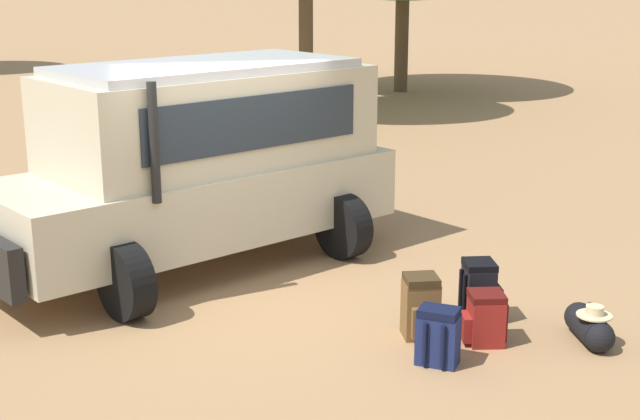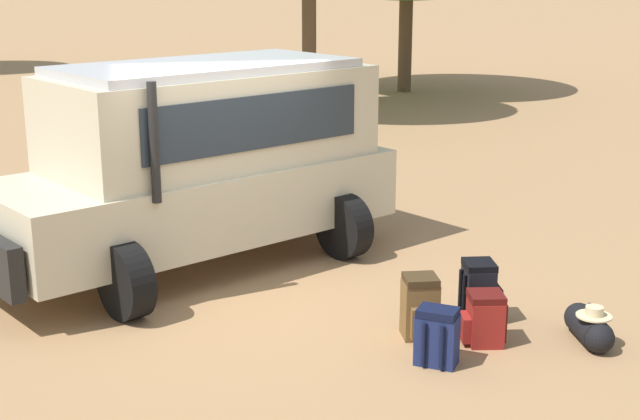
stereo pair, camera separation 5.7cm
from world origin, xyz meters
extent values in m
plane|color=#9E754C|center=(0.00, 0.00, 0.00)|extent=(320.00, 320.00, 0.00)
cube|color=beige|center=(-0.38, 1.14, 0.82)|extent=(5.21, 4.00, 0.84)
cube|color=beige|center=(-0.16, 1.26, 1.79)|extent=(4.21, 3.39, 1.10)
cube|color=#232D38|center=(-1.50, 0.53, 1.74)|extent=(0.79, 1.40, 0.77)
cube|color=#232D38|center=(0.27, 0.46, 1.84)|extent=(2.60, 1.43, 0.60)
cube|color=#232D38|center=(-0.59, 2.05, 1.84)|extent=(2.60, 1.43, 0.60)
cube|color=#B7B7B7|center=(-0.20, 1.23, 2.39)|extent=(3.83, 3.14, 0.10)
cylinder|color=black|center=(-0.88, -0.24, 1.79)|extent=(0.10, 0.10, 1.25)
cylinder|color=black|center=(-1.25, -0.44, 0.40)|extent=(0.63, 0.84, 0.80)
cylinder|color=black|center=(-2.17, 1.27, 0.40)|extent=(0.63, 0.84, 0.80)
cylinder|color=black|center=(1.42, 1.01, 0.40)|extent=(0.63, 0.84, 0.80)
cylinder|color=black|center=(0.50, 2.71, 0.40)|extent=(0.63, 0.84, 0.80)
cylinder|color=black|center=(1.90, 2.37, 0.97)|extent=(0.54, 0.75, 0.74)
cube|color=maroon|center=(2.11, -1.84, 0.22)|extent=(0.37, 0.40, 0.45)
cube|color=maroon|center=(1.92, -1.81, 0.17)|extent=(0.12, 0.27, 0.25)
cube|color=#4D100E|center=(2.11, -1.84, 0.48)|extent=(0.38, 0.38, 0.07)
cylinder|color=#4D100E|center=(2.27, -1.95, 0.22)|extent=(0.04, 0.04, 0.38)
cylinder|color=#4D100E|center=(2.30, -1.79, 0.22)|extent=(0.04, 0.04, 0.38)
cube|color=black|center=(2.26, -1.30, 0.29)|extent=(0.34, 0.40, 0.57)
cube|color=black|center=(2.44, -1.33, 0.21)|extent=(0.12, 0.28, 0.32)
cube|color=black|center=(2.26, -1.30, 0.60)|extent=(0.35, 0.39, 0.07)
cylinder|color=black|center=(2.11, -1.19, 0.29)|extent=(0.04, 0.04, 0.49)
cylinder|color=black|center=(2.09, -1.36, 0.29)|extent=(0.04, 0.04, 0.49)
cube|color=navy|center=(1.50, -2.19, 0.24)|extent=(0.44, 0.41, 0.48)
cube|color=navy|center=(1.59, -2.06, 0.18)|extent=(0.27, 0.23, 0.26)
cube|color=black|center=(1.50, -2.19, 0.51)|extent=(0.43, 0.41, 0.07)
cylinder|color=black|center=(1.35, -2.26, 0.24)|extent=(0.04, 0.04, 0.41)
cylinder|color=black|center=(1.49, -2.35, 0.24)|extent=(0.04, 0.04, 0.41)
cube|color=brown|center=(1.55, -1.55, 0.28)|extent=(0.37, 0.34, 0.56)
cube|color=brown|center=(1.53, -1.74, 0.21)|extent=(0.26, 0.11, 0.31)
cube|color=#3A2A16|center=(1.55, -1.55, 0.59)|extent=(0.35, 0.35, 0.07)
cylinder|color=#3A2A16|center=(1.64, -1.39, 0.28)|extent=(0.04, 0.04, 0.48)
cylinder|color=#3A2A16|center=(1.49, -1.37, 0.28)|extent=(0.04, 0.04, 0.48)
cylinder|color=black|center=(3.11, -2.03, 0.15)|extent=(0.36, 0.55, 0.30)
sphere|color=black|center=(3.07, -2.29, 0.15)|extent=(0.29, 0.29, 0.29)
sphere|color=black|center=(3.14, -1.77, 0.15)|extent=(0.29, 0.29, 0.29)
torus|color=black|center=(3.11, -2.03, 0.32)|extent=(0.05, 0.17, 0.16)
cylinder|color=beige|center=(3.10, -2.13, 0.31)|extent=(0.34, 0.34, 0.02)
cylinder|color=beige|center=(3.10, -2.13, 0.36)|extent=(0.17, 0.17, 0.09)
cylinder|color=brown|center=(3.18, 11.47, 1.93)|extent=(0.34, 0.34, 3.86)
cylinder|color=brown|center=(6.85, 15.51, 1.36)|extent=(0.39, 0.39, 2.72)
camera|label=1|loc=(-1.22, -9.27, 3.52)|focal=50.00mm
camera|label=2|loc=(-1.17, -9.28, 3.52)|focal=50.00mm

